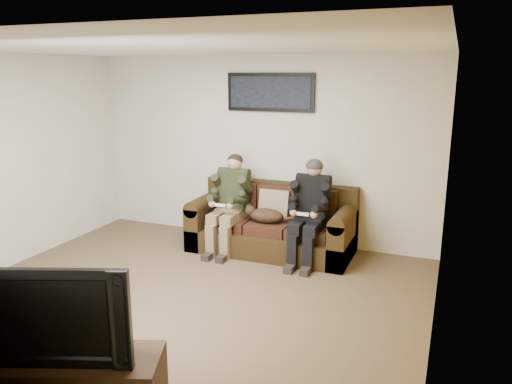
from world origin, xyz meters
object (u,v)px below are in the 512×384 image
at_px(person_left, 230,198).
at_px(person_right, 310,205).
at_px(sofa, 273,226).
at_px(cat, 265,215).
at_px(television, 46,311).
at_px(framed_poster, 270,92).

relative_size(person_left, person_right, 0.99).
xyz_separation_m(person_left, person_right, (1.11, 0.00, 0.00)).
distance_m(sofa, cat, 0.28).
height_order(person_left, television, person_left).
height_order(person_left, framed_poster, framed_poster).
distance_m(person_right, framed_poster, 1.67).
distance_m(sofa, person_left, 0.70).
bearing_deg(framed_poster, television, -90.65).
distance_m(person_left, person_right, 1.11).
xyz_separation_m(person_left, cat, (0.50, -0.00, -0.19)).
bearing_deg(cat, person_left, 179.53).
distance_m(person_right, television, 3.69).
relative_size(sofa, person_right, 1.67).
relative_size(person_right, cat, 1.97).
bearing_deg(cat, television, -93.09).
xyz_separation_m(person_right, cat, (-0.61, -0.00, -0.19)).
xyz_separation_m(person_left, television, (0.31, -3.60, 0.09)).
height_order(framed_poster, television, framed_poster).
bearing_deg(cat, person_right, 0.42).
bearing_deg(person_left, person_right, 0.02).
height_order(cat, television, television).
distance_m(person_left, cat, 0.54).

